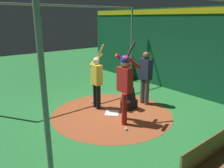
{
  "coord_description": "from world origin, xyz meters",
  "views": [
    {
      "loc": [
        4.01,
        4.98,
        2.85
      ],
      "look_at": [
        0.0,
        0.0,
        0.95
      ],
      "focal_mm": 35.97,
      "sensor_mm": 36.0,
      "label": 1
    }
  ],
  "objects_px": {
    "bat_rack": "(130,69)",
    "baseball_1": "(126,129)",
    "batter": "(125,82)",
    "umpire": "(145,75)",
    "home_plate": "(112,113)",
    "visitor": "(97,79)",
    "catcher": "(128,97)",
    "baseball_0": "(92,102)",
    "bench": "(218,158)"
  },
  "relations": [
    {
      "from": "bat_rack",
      "to": "baseball_1",
      "type": "bearing_deg",
      "value": 45.75
    },
    {
      "from": "batter",
      "to": "baseball_1",
      "type": "relative_size",
      "value": 30.04
    },
    {
      "from": "baseball_1",
      "to": "bat_rack",
      "type": "bearing_deg",
      "value": -134.25
    },
    {
      "from": "umpire",
      "to": "baseball_1",
      "type": "relative_size",
      "value": 24.26
    },
    {
      "from": "batter",
      "to": "home_plate",
      "type": "bearing_deg",
      "value": -95.88
    },
    {
      "from": "visitor",
      "to": "batter",
      "type": "bearing_deg",
      "value": 99.1
    },
    {
      "from": "home_plate",
      "to": "catcher",
      "type": "height_order",
      "value": "catcher"
    },
    {
      "from": "umpire",
      "to": "visitor",
      "type": "height_order",
      "value": "visitor"
    },
    {
      "from": "bat_rack",
      "to": "visitor",
      "type": "bearing_deg",
      "value": 30.89
    },
    {
      "from": "home_plate",
      "to": "baseball_0",
      "type": "height_order",
      "value": "baseball_0"
    },
    {
      "from": "visitor",
      "to": "bench",
      "type": "height_order",
      "value": "visitor"
    },
    {
      "from": "home_plate",
      "to": "visitor",
      "type": "height_order",
      "value": "visitor"
    },
    {
      "from": "catcher",
      "to": "bat_rack",
      "type": "height_order",
      "value": "bat_rack"
    },
    {
      "from": "home_plate",
      "to": "catcher",
      "type": "relative_size",
      "value": 0.44
    },
    {
      "from": "batter",
      "to": "catcher",
      "type": "xyz_separation_m",
      "value": [
        -0.74,
        -0.64,
        -0.8
      ]
    },
    {
      "from": "bat_rack",
      "to": "bench",
      "type": "bearing_deg",
      "value": 59.31
    },
    {
      "from": "catcher",
      "to": "baseball_1",
      "type": "relative_size",
      "value": 12.95
    },
    {
      "from": "catcher",
      "to": "umpire",
      "type": "bearing_deg",
      "value": 176.64
    },
    {
      "from": "umpire",
      "to": "bench",
      "type": "distance_m",
      "value": 3.9
    },
    {
      "from": "batter",
      "to": "visitor",
      "type": "bearing_deg",
      "value": -88.97
    },
    {
      "from": "baseball_0",
      "to": "home_plate",
      "type": "bearing_deg",
      "value": 89.18
    },
    {
      "from": "batter",
      "to": "umpire",
      "type": "distance_m",
      "value": 1.58
    },
    {
      "from": "bat_rack",
      "to": "batter",
      "type": "bearing_deg",
      "value": 44.86
    },
    {
      "from": "visitor",
      "to": "baseball_0",
      "type": "height_order",
      "value": "visitor"
    },
    {
      "from": "catcher",
      "to": "visitor",
      "type": "distance_m",
      "value": 1.17
    },
    {
      "from": "umpire",
      "to": "bench",
      "type": "height_order",
      "value": "umpire"
    },
    {
      "from": "bench",
      "to": "baseball_0",
      "type": "distance_m",
      "value": 4.62
    },
    {
      "from": "bench",
      "to": "baseball_1",
      "type": "xyz_separation_m",
      "value": [
        0.01,
        -2.39,
        -0.41
      ]
    },
    {
      "from": "catcher",
      "to": "bench",
      "type": "relative_size",
      "value": 0.48
    },
    {
      "from": "home_plate",
      "to": "umpire",
      "type": "height_order",
      "value": "umpire"
    },
    {
      "from": "batter",
      "to": "visitor",
      "type": "xyz_separation_m",
      "value": [
        0.02,
        -1.31,
        -0.2
      ]
    },
    {
      "from": "umpire",
      "to": "bat_rack",
      "type": "height_order",
      "value": "umpire"
    },
    {
      "from": "bat_rack",
      "to": "bench",
      "type": "distance_m",
      "value": 7.14
    },
    {
      "from": "baseball_0",
      "to": "baseball_1",
      "type": "xyz_separation_m",
      "value": [
        0.41,
        2.2,
        0.0
      ]
    },
    {
      "from": "visitor",
      "to": "bat_rack",
      "type": "xyz_separation_m",
      "value": [
        -3.35,
        -2.01,
        -0.48
      ]
    },
    {
      "from": "home_plate",
      "to": "baseball_0",
      "type": "distance_m",
      "value": 1.12
    },
    {
      "from": "batter",
      "to": "bat_rack",
      "type": "height_order",
      "value": "batter"
    },
    {
      "from": "batter",
      "to": "baseball_1",
      "type": "xyz_separation_m",
      "value": [
        0.33,
        0.44,
        -1.13
      ]
    },
    {
      "from": "home_plate",
      "to": "bat_rack",
      "type": "distance_m",
      "value": 4.24
    },
    {
      "from": "umpire",
      "to": "baseball_0",
      "type": "bearing_deg",
      "value": -40.28
    },
    {
      "from": "visitor",
      "to": "baseball_1",
      "type": "relative_size",
      "value": 27.59
    },
    {
      "from": "baseball_0",
      "to": "bat_rack",
      "type": "bearing_deg",
      "value": -154.46
    },
    {
      "from": "visitor",
      "to": "bat_rack",
      "type": "distance_m",
      "value": 3.94
    },
    {
      "from": "catcher",
      "to": "batter",
      "type": "bearing_deg",
      "value": 40.98
    },
    {
      "from": "catcher",
      "to": "bench",
      "type": "xyz_separation_m",
      "value": [
        1.05,
        3.47,
        0.08
      ]
    },
    {
      "from": "baseball_1",
      "to": "home_plate",
      "type": "bearing_deg",
      "value": -109.89
    },
    {
      "from": "bat_rack",
      "to": "bench",
      "type": "height_order",
      "value": "bat_rack"
    },
    {
      "from": "catcher",
      "to": "bat_rack",
      "type": "xyz_separation_m",
      "value": [
        -2.59,
        -2.67,
        0.12
      ]
    },
    {
      "from": "batter",
      "to": "catcher",
      "type": "height_order",
      "value": "batter"
    },
    {
      "from": "home_plate",
      "to": "bat_rack",
      "type": "relative_size",
      "value": 0.4
    }
  ]
}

